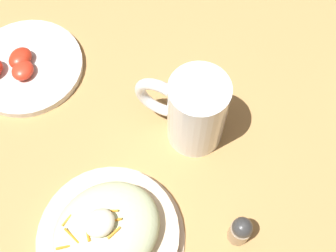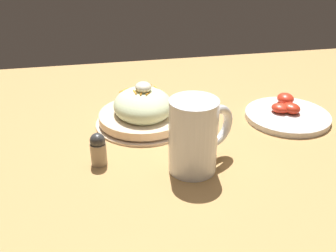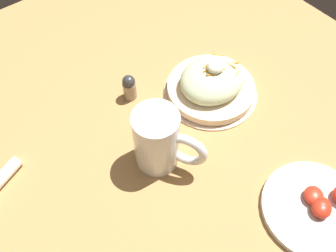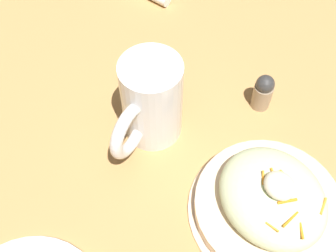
% 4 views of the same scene
% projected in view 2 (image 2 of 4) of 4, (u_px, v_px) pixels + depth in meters
% --- Properties ---
extents(ground_plane, '(1.43, 1.43, 0.00)m').
position_uv_depth(ground_plane, '(211.00, 178.00, 0.76)').
color(ground_plane, '#B2844C').
extents(salad_plate, '(0.23, 0.23, 0.10)m').
position_uv_depth(salad_plate, '(143.00, 111.00, 0.95)').
color(salad_plate, beige).
rests_on(salad_plate, ground_plane).
extents(beer_mug, '(0.11, 0.14, 0.15)m').
position_uv_depth(beer_mug, '(195.00, 138.00, 0.76)').
color(beer_mug, white).
rests_on(beer_mug, ground_plane).
extents(tomato_plate, '(0.20, 0.20, 0.04)m').
position_uv_depth(tomato_plate, '(287.00, 114.00, 0.98)').
color(tomato_plate, silver).
rests_on(tomato_plate, ground_plane).
extents(salt_shaker, '(0.03, 0.03, 0.07)m').
position_uv_depth(salt_shaker, '(98.00, 149.00, 0.79)').
color(salt_shaker, gray).
rests_on(salt_shaker, ground_plane).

